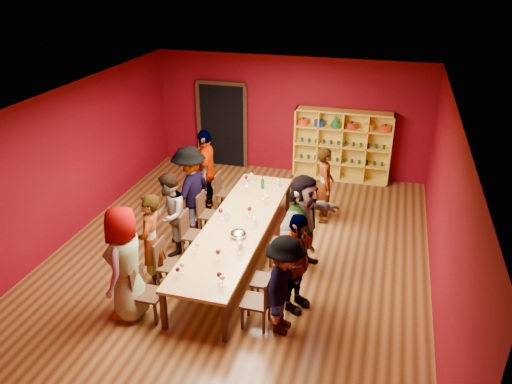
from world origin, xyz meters
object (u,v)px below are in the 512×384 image
Objects in this scene: person_right_1 at (296,263)px; chair_person_right_1 at (270,278)px; person_left_2 at (170,214)px; person_left_3 at (190,191)px; chair_person_right_4 at (305,197)px; person_left_0 at (126,263)px; person_left_1 at (151,241)px; person_right_0 at (285,286)px; spittoon_bowl at (238,234)px; person_left_4 at (206,170)px; person_right_4 at (325,185)px; chair_person_left_0 at (144,290)px; chair_person_right_2 at (286,241)px; chair_person_left_2 at (190,232)px; person_right_2 at (303,223)px; shelving_unit at (342,142)px; tasting_table at (237,227)px; chair_person_left_3 at (206,212)px; wine_bottle at (263,184)px; chair_person_left_1 at (166,262)px; chair_person_right_0 at (261,299)px; chair_person_left_4 at (223,190)px.

chair_person_right_1 is at bearing 113.75° from person_right_1.
person_left_2 is 0.86m from person_left_3.
person_left_0 is at bearing -117.81° from chair_person_right_4.
person_left_1 is at bearing 173.69° from person_left_0.
spittoon_bowl is (-1.11, 1.25, 0.00)m from person_right_0.
person_left_4 is 1.13× the size of person_right_4.
chair_person_left_0 is 2.41m from person_right_1.
person_left_0 is at bearing -135.78° from chair_person_right_2.
person_right_2 reaches higher than chair_person_left_2.
chair_person_right_1 is (-0.36, 0.56, -0.32)m from person_right_0.
shelving_unit is at bearing 155.43° from person_left_3.
person_left_4 is at bearing -175.44° from chair_person_right_4.
person_left_3 is 2.30m from chair_person_right_2.
shelving_unit is 4.42m from person_left_3.
chair_person_right_1 is at bearing 106.19° from person_left_0.
chair_person_right_1 is 1.07m from spittoon_bowl.
person_left_0 is at bearing 13.27° from person_left_3.
person_left_3 is at bearing 98.02° from person_right_2.
chair_person_right_1 is (2.14, -1.89, -0.43)m from person_left_3.
shelving_unit is at bearing -17.18° from person_right_4.
tasting_table is 5.06× the size of chair_person_left_3.
wine_bottle is at bearing 41.36° from chair_person_left_3.
chair_person_right_1 is at bearing -90.00° from chair_person_right_4.
person_left_3 is 1.01× the size of person_right_2.
person_right_0 is 0.57m from person_right_1.
chair_person_left_1 is (0.00, 0.81, 0.00)m from chair_person_left_0.
person_right_4 is (0.40, 1.92, 0.33)m from chair_person_right_2.
chair_person_right_0 is 3.68m from chair_person_right_4.
person_right_0 is (-0.13, -6.01, -0.17)m from shelving_unit.
person_right_0 is (2.18, 0.27, 0.32)m from chair_person_left_0.
chair_person_left_4 is at bearing 170.43° from person_left_0.
shelving_unit reaches higher than person_right_4.
chair_person_left_4 is at bearing 154.28° from person_left_2.
chair_person_right_2 is (-0.49, -4.25, -0.49)m from shelving_unit.
chair_person_left_1 is 0.52× the size of person_left_1.
chair_person_left_2 is (0.00, 1.87, 0.00)m from chair_person_left_0.
chair_person_left_0 is at bearing -90.00° from chair_person_left_2.
chair_person_right_4 is (2.08, 3.95, -0.45)m from person_left_0.
wine_bottle is (1.34, -0.20, -0.07)m from person_left_4.
chair_person_right_4 is at bearing 31.23° from person_right_1.
chair_person_right_2 is 1.92m from chair_person_right_4.
person_left_2 is 3.03m from person_right_0.
person_right_4 is at bearing 130.13° from person_left_1.
chair_person_right_1 is at bearing -72.62° from wine_bottle.
person_left_0 is 1.94m from chair_person_left_2.
chair_person_left_2 is 0.54× the size of person_right_4.
person_right_1 is 3.11m from person_right_4.
tasting_table is at bearing -91.88° from wine_bottle.
person_left_3 is 0.99× the size of person_left_4.
wine_bottle is (-1.15, 1.54, -0.05)m from person_right_2.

